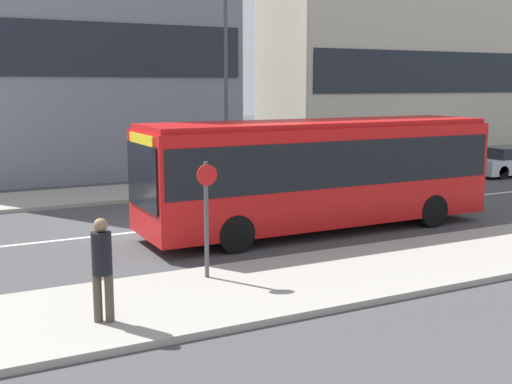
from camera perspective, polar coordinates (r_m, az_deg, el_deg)
ground_plane at (r=18.70m, az=-8.47°, el=-3.32°), size 120.00×120.00×0.00m
sidewalk_near at (r=13.12m, az=0.51°, el=-8.51°), size 44.00×3.50×0.13m
sidewalk_far at (r=24.58m, az=-13.20°, el=-0.22°), size 44.00×3.50×0.13m
lane_centerline at (r=18.70m, az=-8.47°, el=-3.30°), size 41.80×0.16×0.01m
apartment_block_right_tower at (r=38.27m, az=11.94°, el=16.17°), size 14.37×5.72×17.35m
city_bus at (r=18.21m, az=5.60°, el=2.16°), size 10.33×2.65×3.13m
parked_car_0 at (r=28.11m, az=14.59°, el=2.14°), size 4.10×1.84×1.39m
parked_car_1 at (r=31.51m, az=21.48°, el=2.51°), size 3.90×1.75×1.32m
pedestrian_near_stop at (r=11.15m, az=-13.52°, el=-6.16°), size 0.34×0.34×1.81m
bus_stop_sign at (r=13.28m, az=-4.42°, el=-1.61°), size 0.44×0.12×2.44m
street_lamp at (r=24.50m, az=-2.70°, el=11.50°), size 0.36×0.36×8.09m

